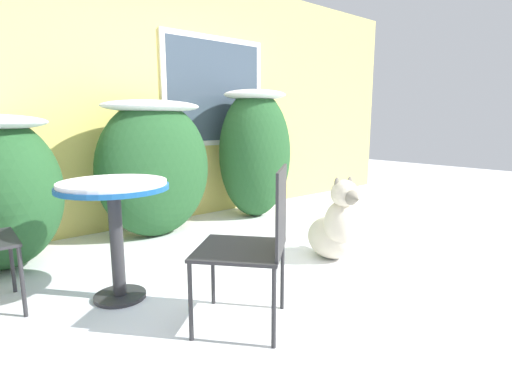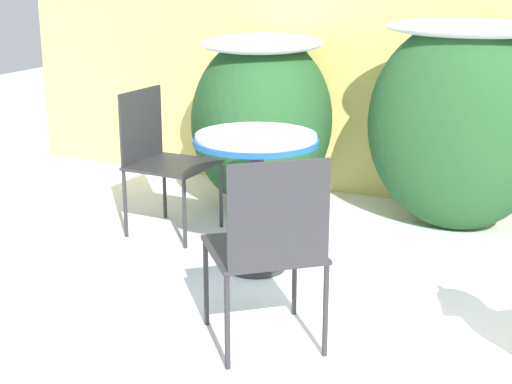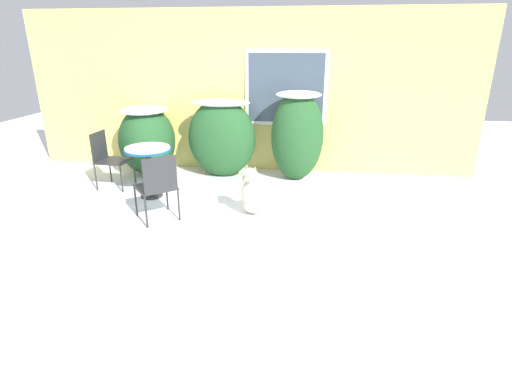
% 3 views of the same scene
% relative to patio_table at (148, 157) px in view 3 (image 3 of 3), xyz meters
% --- Properties ---
extents(ground_plane, '(16.00, 16.00, 0.00)m').
position_rel_patio_table_xyz_m(ground_plane, '(1.23, -0.54, -0.63)').
color(ground_plane, white).
extents(house_wall, '(8.00, 0.10, 2.77)m').
position_rel_patio_table_xyz_m(house_wall, '(1.27, 1.66, 0.76)').
color(house_wall, '#E5D16B').
rests_on(house_wall, ground_plane).
extents(shrub_left, '(0.95, 1.10, 1.19)m').
position_rel_patio_table_xyz_m(shrub_left, '(-0.48, 1.14, 0.00)').
color(shrub_left, '#235128').
rests_on(shrub_left, ground_plane).
extents(shrub_middle, '(1.17, 0.65, 1.33)m').
position_rel_patio_table_xyz_m(shrub_middle, '(0.86, 1.16, 0.07)').
color(shrub_middle, '#235128').
rests_on(shrub_middle, ground_plane).
extents(shrub_right, '(0.87, 0.81, 1.49)m').
position_rel_patio_table_xyz_m(shrub_right, '(2.15, 1.16, 0.15)').
color(shrub_right, '#235128').
rests_on(shrub_right, ground_plane).
extents(patio_table, '(0.68, 0.68, 0.77)m').
position_rel_patio_table_xyz_m(patio_table, '(0.00, 0.00, 0.00)').
color(patio_table, '#2D2D30').
rests_on(patio_table, ground_plane).
extents(patio_chair_near_table, '(0.49, 0.49, 0.90)m').
position_rel_patio_table_xyz_m(patio_chair_near_table, '(-0.82, 0.35, -0.13)').
color(patio_chair_near_table, '#2D2D30').
rests_on(patio_chair_near_table, ground_plane).
extents(patio_chair_far_side, '(0.67, 0.67, 0.90)m').
position_rel_patio_table_xyz_m(patio_chair_far_side, '(0.45, -0.83, -0.13)').
color(patio_chair_far_side, '#2D2D30').
rests_on(patio_chair_far_side, ground_plane).
extents(dog, '(0.49, 0.67, 0.71)m').
position_rel_patio_table_xyz_m(dog, '(1.65, -0.45, -0.37)').
color(dog, beige).
rests_on(dog, ground_plane).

